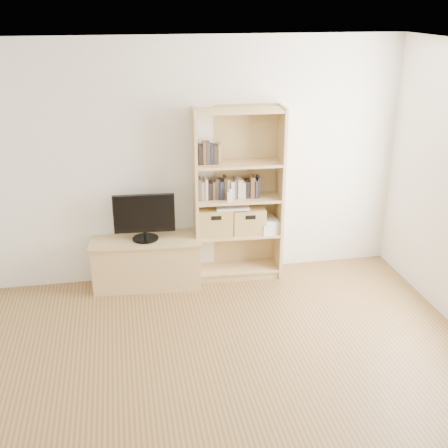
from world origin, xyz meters
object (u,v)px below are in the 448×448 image
object	(u,v)px
tv_stand	(147,263)
basket_right	(249,220)
bookshelf	(238,196)
laptop	(232,206)
basket_left	(215,221)
television	(144,217)
baby_monitor	(230,196)

from	to	relation	value
tv_stand	basket_right	size ratio (longest dim) A/B	3.27
tv_stand	bookshelf	world-z (taller)	bookshelf
bookshelf	laptop	xyz separation A→B (m)	(-0.07, -0.02, -0.11)
basket_left	laptop	distance (m)	0.25
bookshelf	tv_stand	bearing A→B (deg)	-174.71
tv_stand	laptop	xyz separation A→B (m)	(0.95, 0.03, 0.58)
bookshelf	television	world-z (taller)	bookshelf
television	basket_right	xyz separation A→B (m)	(1.13, 0.03, -0.12)
baby_monitor	television	bearing A→B (deg)	-178.81
television	baby_monitor	size ratio (longest dim) A/B	5.69
bookshelf	basket_right	distance (m)	0.30
laptop	baby_monitor	bearing A→B (deg)	-111.55
bookshelf	television	bearing A→B (deg)	-174.71
television	baby_monitor	world-z (taller)	television
baby_monitor	tv_stand	bearing A→B (deg)	-178.81
bookshelf	laptop	bearing A→B (deg)	-161.45
tv_stand	bookshelf	xyz separation A→B (m)	(1.02, 0.04, 0.69)
baby_monitor	basket_right	distance (m)	0.40
laptop	tv_stand	bearing A→B (deg)	-171.69
tv_stand	basket_right	bearing A→B (deg)	6.08
basket_right	laptop	size ratio (longest dim) A/B	0.99
television	laptop	distance (m)	0.95
tv_stand	laptop	world-z (taller)	laptop
basket_left	basket_right	size ratio (longest dim) A/B	1.05
bookshelf	basket_left	distance (m)	0.37
tv_stand	laptop	distance (m)	1.11
baby_monitor	basket_left	size ratio (longest dim) A/B	0.31
tv_stand	basket_left	xyz separation A→B (m)	(0.76, 0.05, 0.42)
baby_monitor	laptop	distance (m)	0.17
tv_stand	baby_monitor	size ratio (longest dim) A/B	10.12
basket_right	laptop	xyz separation A→B (m)	(-0.18, -0.01, 0.17)
baby_monitor	basket_right	xyz separation A→B (m)	(0.23, 0.09, -0.32)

